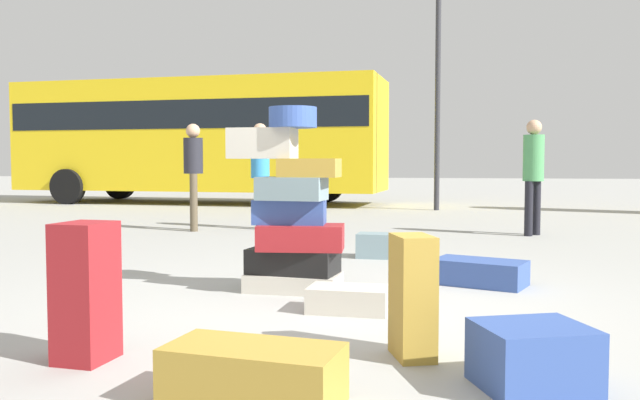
{
  "coord_description": "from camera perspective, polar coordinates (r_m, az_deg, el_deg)",
  "views": [
    {
      "loc": [
        0.76,
        -4.81,
        1.08
      ],
      "look_at": [
        -0.41,
        1.82,
        0.69
      ],
      "focal_mm": 37.07,
      "sensor_mm": 36.0,
      "label": 1
    }
  ],
  "objects": [
    {
      "name": "ground_plane",
      "position": [
        4.99,
        1.05,
        -9.21
      ],
      "size": [
        80.0,
        80.0,
        0.0
      ],
      "primitive_type": "plane",
      "color": "#9E9E99"
    },
    {
      "name": "suitcase_tower",
      "position": [
        5.49,
        -2.52,
        -1.3
      ],
      "size": [
        0.98,
        0.53,
        1.53
      ],
      "color": "beige",
      "rests_on": "ground"
    },
    {
      "name": "suitcase_cream_upright_blue",
      "position": [
        4.83,
        2.51,
        -8.55
      ],
      "size": [
        0.59,
        0.38,
        0.18
      ],
      "primitive_type": "cube",
      "rotation": [
        0.0,
        0.0,
        -0.05
      ],
      "color": "beige",
      "rests_on": "ground"
    },
    {
      "name": "suitcase_navy_left_side",
      "position": [
        6.01,
        13.62,
        -6.09
      ],
      "size": [
        0.87,
        0.67,
        0.22
      ],
      "primitive_type": "cube",
      "rotation": [
        0.0,
        0.0,
        -0.37
      ],
      "color": "#334F99",
      "rests_on": "ground"
    },
    {
      "name": "suitcase_navy_foreground_near",
      "position": [
        3.39,
        17.91,
        -12.76
      ],
      "size": [
        0.63,
        0.59,
        0.31
      ],
      "primitive_type": "cube",
      "rotation": [
        0.0,
        0.0,
        0.37
      ],
      "color": "#334F99",
      "rests_on": "ground"
    },
    {
      "name": "suitcase_tan_behind_tower",
      "position": [
        3.71,
        8.0,
        -8.25
      ],
      "size": [
        0.29,
        0.36,
        0.68
      ],
      "primitive_type": "cube",
      "rotation": [
        0.0,
        0.0,
        0.33
      ],
      "color": "#B28C33",
      "rests_on": "ground"
    },
    {
      "name": "suitcase_slate_foreground_far",
      "position": [
        7.49,
        5.82,
        -3.95
      ],
      "size": [
        0.68,
        0.36,
        0.28
      ],
      "primitive_type": "cube",
      "rotation": [
        0.0,
        0.0,
        -0.05
      ],
      "color": "gray",
      "rests_on": "ground"
    },
    {
      "name": "suitcase_tan_right_side",
      "position": [
        3.06,
        -5.78,
        -14.79
      ],
      "size": [
        0.83,
        0.5,
        0.26
      ],
      "primitive_type": "cube",
      "rotation": [
        0.0,
        0.0,
        -0.14
      ],
      "color": "#B28C33",
      "rests_on": "ground"
    },
    {
      "name": "suitcase_maroon_white_trunk",
      "position": [
        3.83,
        -19.57,
        -7.49
      ],
      "size": [
        0.28,
        0.33,
        0.76
      ],
      "primitive_type": "cube",
      "rotation": [
        0.0,
        0.0,
        -0.09
      ],
      "color": "maroon",
      "rests_on": "ground"
    },
    {
      "name": "person_bearded_onlooker",
      "position": [
        10.69,
        -5.19,
        2.93
      ],
      "size": [
        0.3,
        0.32,
        1.7
      ],
      "rotation": [
        0.0,
        0.0,
        -1.16
      ],
      "color": "black",
      "rests_on": "ground"
    },
    {
      "name": "person_tourist_with_camera",
      "position": [
        10.17,
        17.94,
        2.74
      ],
      "size": [
        0.3,
        0.3,
        1.7
      ],
      "rotation": [
        0.0,
        0.0,
        -2.23
      ],
      "color": "black",
      "rests_on": "ground"
    },
    {
      "name": "person_passerby_in_red",
      "position": [
        10.54,
        -10.88,
        2.85
      ],
      "size": [
        0.3,
        0.33,
        1.68
      ],
      "rotation": [
        0.0,
        0.0,
        -1.21
      ],
      "color": "brown",
      "rests_on": "ground"
    },
    {
      "name": "parked_bus",
      "position": [
        17.64,
        -10.32,
        5.7
      ],
      "size": [
        9.73,
        3.23,
        3.15
      ],
      "rotation": [
        0.0,
        0.0,
        -0.07
      ],
      "color": "yellow",
      "rests_on": "ground"
    },
    {
      "name": "lamp_post",
      "position": [
        15.23,
        10.16,
        13.1
      ],
      "size": [
        0.36,
        0.36,
        5.57
      ],
      "color": "#333338",
      "rests_on": "ground"
    }
  ]
}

